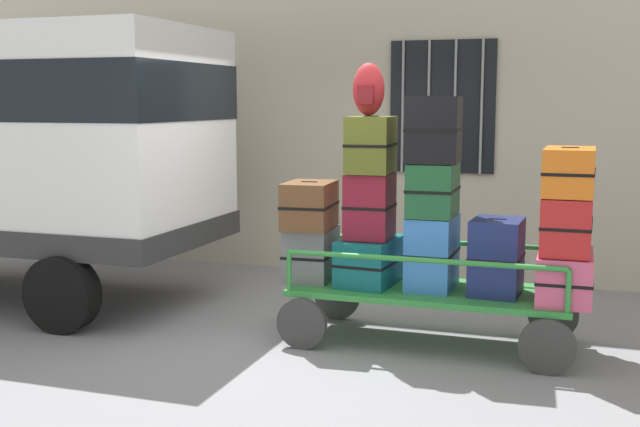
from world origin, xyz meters
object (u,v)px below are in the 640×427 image
at_px(suitcase_midleft_top, 371,145).
at_px(suitcase_right_middle, 567,223).
at_px(suitcase_midleft_middle, 370,206).
at_px(suitcase_center_middle, 433,189).
at_px(suitcase_midleft_bottom, 370,261).
at_px(suitcase_center_bottom, 432,252).
at_px(luggage_cart, 431,299).
at_px(suitcase_right_top, 569,172).
at_px(suitcase_midright_bottom, 497,257).
at_px(suitcase_left_middle, 310,205).
at_px(backpack, 369,90).
at_px(suitcase_left_bottom, 311,254).
at_px(suitcase_center_top, 434,130).
at_px(suitcase_right_bottom, 565,276).

xyz_separation_m(suitcase_midleft_top, suitcase_right_middle, (1.63, 0.00, -0.60)).
relative_size(suitcase_midleft_middle, suitcase_center_middle, 1.00).
bearing_deg(suitcase_midleft_top, suitcase_midleft_bottom, 90.00).
bearing_deg(suitcase_midleft_bottom, suitcase_center_bottom, 1.41).
height_order(luggage_cart, suitcase_midleft_middle, suitcase_midleft_middle).
bearing_deg(suitcase_right_top, suitcase_midleft_top, 178.08).
bearing_deg(suitcase_center_middle, suitcase_midright_bottom, -3.15).
distance_m(suitcase_left_middle, suitcase_midleft_bottom, 0.72).
bearing_deg(backpack, suitcase_right_top, 0.46).
height_order(suitcase_left_bottom, suitcase_midright_bottom, suitcase_midright_bottom).
bearing_deg(suitcase_center_top, suitcase_midleft_middle, 179.87).
bearing_deg(suitcase_midright_bottom, suitcase_right_bottom, -1.76).
relative_size(suitcase_midleft_middle, suitcase_midleft_top, 0.99).
height_order(luggage_cart, suitcase_midright_bottom, suitcase_midright_bottom).
distance_m(suitcase_left_bottom, suitcase_midright_bottom, 1.63).
distance_m(luggage_cart, suitcase_midleft_bottom, 0.62).
bearing_deg(suitcase_center_top, suitcase_midleft_top, 177.02).
distance_m(suitcase_midleft_middle, suitcase_right_middle, 1.63).
height_order(suitcase_left_bottom, suitcase_center_middle, suitcase_center_middle).
relative_size(suitcase_left_middle, suitcase_midleft_middle, 1.07).
distance_m(suitcase_left_bottom, suitcase_right_middle, 2.20).
bearing_deg(backpack, suitcase_midleft_middle, 77.41).
xyz_separation_m(suitcase_midleft_bottom, suitcase_center_bottom, (0.54, 0.01, 0.11)).
bearing_deg(suitcase_midright_bottom, suitcase_midleft_middle, 179.40).
height_order(suitcase_midleft_bottom, suitcase_center_middle, suitcase_center_middle).
height_order(suitcase_midleft_top, suitcase_center_bottom, suitcase_midleft_top).
height_order(luggage_cart, suitcase_left_bottom, suitcase_left_bottom).
height_order(suitcase_midleft_middle, suitcase_center_middle, suitcase_center_middle).
bearing_deg(suitcase_left_bottom, suitcase_midleft_middle, -2.04).
xyz_separation_m(luggage_cart, suitcase_midleft_bottom, (-0.54, 0.02, 0.30)).
xyz_separation_m(luggage_cart, suitcase_left_middle, (-1.09, -0.03, 0.77)).
distance_m(suitcase_center_bottom, suitcase_center_top, 1.04).
xyz_separation_m(suitcase_center_bottom, suitcase_center_top, (-0.00, -0.04, 1.04)).
distance_m(suitcase_center_bottom, suitcase_center_middle, 0.54).
bearing_deg(suitcase_left_middle, suitcase_center_middle, 2.23).
distance_m(suitcase_left_bottom, suitcase_right_top, 2.31).
bearing_deg(suitcase_right_top, suitcase_center_top, 178.61).
bearing_deg(suitcase_center_bottom, suitcase_center_top, -90.00).
height_order(suitcase_midleft_bottom, suitcase_right_bottom, suitcase_midleft_bottom).
relative_size(suitcase_center_middle, suitcase_right_top, 0.83).
distance_m(suitcase_left_middle, suitcase_right_top, 2.20).
relative_size(suitcase_right_bottom, backpack, 1.77).
relative_size(suitcase_center_middle, suitcase_right_middle, 0.69).
bearing_deg(suitcase_midleft_bottom, suitcase_right_middle, 0.01).
relative_size(suitcase_midleft_top, suitcase_center_middle, 1.01).
height_order(suitcase_center_bottom, suitcase_midright_bottom, suitcase_midright_bottom).
distance_m(suitcase_center_top, suitcase_midright_bottom, 1.17).
height_order(luggage_cart, suitcase_center_top, suitcase_center_top).
bearing_deg(suitcase_left_bottom, suitcase_midright_bottom, -1.08).
distance_m(suitcase_midleft_bottom, suitcase_center_bottom, 0.55).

